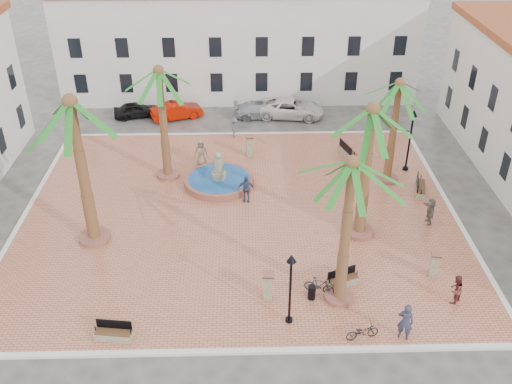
% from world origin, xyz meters
% --- Properties ---
extents(ground, '(120.00, 120.00, 0.00)m').
position_xyz_m(ground, '(0.00, 0.00, 0.00)').
color(ground, '#56544F').
rests_on(ground, ground).
extents(plaza, '(26.00, 22.00, 0.15)m').
position_xyz_m(plaza, '(0.00, 0.00, 0.07)').
color(plaza, '#C16C4F').
rests_on(plaza, ground).
extents(kerb_n, '(26.30, 0.30, 0.16)m').
position_xyz_m(kerb_n, '(0.00, 11.00, 0.08)').
color(kerb_n, silver).
rests_on(kerb_n, ground).
extents(kerb_s, '(26.30, 0.30, 0.16)m').
position_xyz_m(kerb_s, '(0.00, -11.00, 0.08)').
color(kerb_s, silver).
rests_on(kerb_s, ground).
extents(kerb_e, '(0.30, 22.30, 0.16)m').
position_xyz_m(kerb_e, '(13.00, 0.00, 0.08)').
color(kerb_e, silver).
rests_on(kerb_e, ground).
extents(kerb_w, '(0.30, 22.30, 0.16)m').
position_xyz_m(kerb_w, '(-13.00, 0.00, 0.08)').
color(kerb_w, silver).
rests_on(kerb_w, ground).
extents(building_north, '(30.40, 7.40, 9.50)m').
position_xyz_m(building_north, '(-0.00, 19.99, 4.77)').
color(building_north, silver).
rests_on(building_north, ground).
extents(fountain, '(4.57, 4.57, 2.36)m').
position_xyz_m(fountain, '(-1.35, 3.43, 0.47)').
color(fountain, '#9E5949').
rests_on(fountain, plaza).
extents(palm_nw, '(4.95, 4.95, 7.74)m').
position_xyz_m(palm_nw, '(-4.81, 4.56, 6.72)').
color(palm_nw, '#9E5949').
rests_on(palm_nw, plaza).
extents(palm_sw, '(5.81, 5.81, 8.77)m').
position_xyz_m(palm_sw, '(-8.20, -2.51, 7.56)').
color(palm_sw, '#9E5949').
rests_on(palm_sw, plaza).
extents(palm_s, '(4.79, 4.79, 7.97)m').
position_xyz_m(palm_s, '(4.91, -7.74, 6.97)').
color(palm_s, '#9E5949').
rests_on(palm_s, plaza).
extents(palm_e, '(5.54, 5.54, 8.08)m').
position_xyz_m(palm_e, '(6.86, -2.29, 6.94)').
color(palm_e, '#9E5949').
rests_on(palm_e, plaza).
extents(palm_ne, '(4.63, 4.63, 7.11)m').
position_xyz_m(palm_ne, '(9.79, 3.68, 6.17)').
color(palm_ne, '#9E5949').
rests_on(palm_ne, plaza).
extents(bench_s, '(1.79, 0.74, 0.92)m').
position_xyz_m(bench_s, '(-5.68, -10.13, 0.41)').
color(bench_s, gray).
rests_on(bench_s, plaza).
extents(bench_se, '(1.76, 1.10, 0.89)m').
position_xyz_m(bench_se, '(5.24, -6.72, 0.40)').
color(bench_se, gray).
rests_on(bench_se, plaza).
extents(bench_e, '(1.08, 2.05, 1.04)m').
position_xyz_m(bench_e, '(11.56, 2.03, 0.44)').
color(bench_e, gray).
rests_on(bench_e, plaza).
extents(bench_ne, '(1.14, 2.02, 1.02)m').
position_xyz_m(bench_ne, '(7.74, 7.14, 0.44)').
color(bench_ne, gray).
rests_on(bench_ne, plaza).
extents(lamppost_s, '(0.43, 0.43, 3.94)m').
position_xyz_m(lamppost_s, '(2.32, -9.24, 2.82)').
color(lamppost_s, black).
rests_on(lamppost_s, plaza).
extents(lamppost_e, '(0.48, 0.48, 4.41)m').
position_xyz_m(lamppost_e, '(11.39, 5.03, 3.14)').
color(lamppost_e, black).
rests_on(lamppost_e, plaza).
extents(bollard_se, '(0.57, 0.57, 1.51)m').
position_xyz_m(bollard_se, '(1.40, -7.60, 0.93)').
color(bollard_se, gray).
rests_on(bollard_se, plaza).
extents(bollard_n, '(0.63, 0.63, 1.55)m').
position_xyz_m(bollard_n, '(0.72, 7.32, 0.95)').
color(bollard_n, gray).
rests_on(bollard_n, plaza).
extents(bollard_e, '(0.60, 0.60, 1.44)m').
position_xyz_m(bollard_e, '(10.01, -6.14, 0.89)').
color(bollard_e, gray).
rests_on(bollard_e, plaza).
extents(litter_bin, '(0.39, 0.39, 0.75)m').
position_xyz_m(litter_bin, '(3.55, -7.70, 0.53)').
color(litter_bin, black).
rests_on(litter_bin, plaza).
extents(cyclist_a, '(0.84, 0.72, 1.96)m').
position_xyz_m(cyclist_a, '(7.42, -10.40, 1.13)').
color(cyclist_a, '#2D2E47').
rests_on(cyclist_a, plaza).
extents(bicycle_a, '(1.64, 0.86, 0.82)m').
position_xyz_m(bicycle_a, '(5.54, -10.40, 0.56)').
color(bicycle_a, black).
rests_on(bicycle_a, plaza).
extents(cyclist_b, '(0.98, 0.97, 1.59)m').
position_xyz_m(cyclist_b, '(10.45, -8.13, 0.95)').
color(cyclist_b, maroon).
rests_on(cyclist_b, plaza).
extents(bicycle_b, '(1.59, 0.92, 0.92)m').
position_xyz_m(bicycle_b, '(3.96, -7.30, 0.61)').
color(bicycle_b, black).
rests_on(bicycle_b, plaza).
extents(pedestrian_fountain_a, '(0.95, 0.63, 1.93)m').
position_xyz_m(pedestrian_fountain_a, '(-2.63, 6.03, 1.11)').
color(pedestrian_fountain_a, '#9C7962').
rests_on(pedestrian_fountain_a, plaza).
extents(pedestrian_fountain_b, '(1.07, 0.53, 1.76)m').
position_xyz_m(pedestrian_fountain_b, '(0.41, 1.31, 1.03)').
color(pedestrian_fountain_b, '#354263').
rests_on(pedestrian_fountain_b, plaza).
extents(pedestrian_north, '(0.59, 1.01, 1.56)m').
position_xyz_m(pedestrian_north, '(-0.39, 10.40, 0.93)').
color(pedestrian_north, '#4D4E52').
rests_on(pedestrian_north, plaza).
extents(pedestrian_east, '(0.57, 1.58, 1.67)m').
position_xyz_m(pedestrian_east, '(11.15, -1.36, 0.99)').
color(pedestrian_east, '#685B51').
rests_on(pedestrian_east, plaza).
extents(car_black, '(3.92, 2.30, 1.25)m').
position_xyz_m(car_black, '(-8.42, 14.61, 0.63)').
color(car_black, black).
rests_on(car_black, ground).
extents(car_red, '(4.40, 2.86, 1.37)m').
position_xyz_m(car_red, '(-5.10, 14.21, 0.69)').
color(car_red, '#B01200').
rests_on(car_red, ground).
extents(car_silver, '(4.48, 1.98, 1.28)m').
position_xyz_m(car_silver, '(1.77, 14.32, 0.64)').
color(car_silver, '#A3A4AC').
rests_on(car_silver, ground).
extents(car_white, '(5.68, 3.21, 1.50)m').
position_xyz_m(car_white, '(4.21, 14.35, 0.75)').
color(car_white, silver).
rests_on(car_white, ground).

